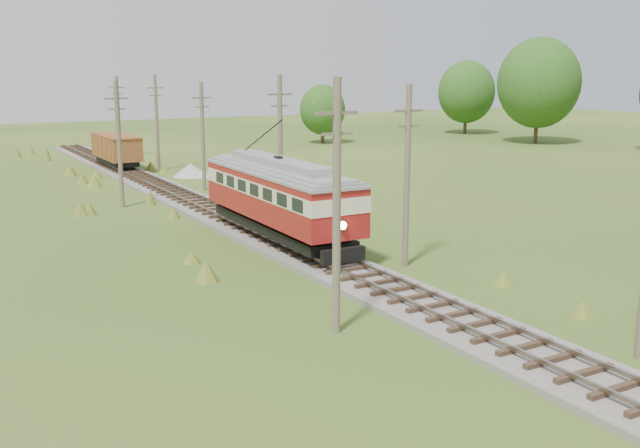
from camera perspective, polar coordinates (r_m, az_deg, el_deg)
railbed_main at (r=46.75m, az=-8.30°, el=0.90°), size 3.60×96.00×0.57m
streetcar at (r=38.06m, az=-3.31°, el=2.51°), size 3.49×13.69×6.23m
gondola at (r=70.11m, az=-15.98°, el=5.82°), size 2.83×8.43×2.79m
gravel_pile at (r=64.61m, az=-10.15°, el=4.25°), size 3.28×3.48×1.19m
utility_pole_r_2 at (r=33.74m, az=6.98°, el=3.93°), size 1.60×0.30×8.60m
utility_pole_r_3 at (r=44.68m, az=-3.19°, el=6.25°), size 1.60×0.30×9.00m
utility_pole_r_4 at (r=56.50m, az=-9.37°, el=7.02°), size 1.60×0.30×8.40m
utility_pole_r_5 at (r=68.89m, az=-12.93°, el=7.97°), size 1.60×0.30×8.90m
utility_pole_r_6 at (r=81.34m, az=-15.80°, el=8.34°), size 1.60×0.30×8.70m
utility_pole_l_a at (r=24.64m, az=1.35°, el=1.48°), size 1.60×0.30×9.00m
utility_pole_l_b at (r=50.45m, az=-15.78°, el=6.25°), size 1.60×0.30×8.60m
tree_right_4 at (r=97.26m, az=17.11°, el=10.74°), size 10.50×10.50×13.53m
tree_right_5 at (r=110.20m, az=11.64°, el=10.31°), size 8.40×8.40×10.82m
tree_mid_b at (r=93.40m, az=0.20°, el=9.13°), size 5.88×5.88×7.57m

